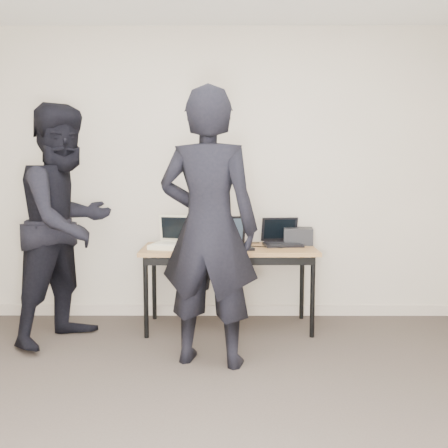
{
  "coord_description": "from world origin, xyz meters",
  "views": [
    {
      "loc": [
        0.11,
        -2.44,
        1.38
      ],
      "look_at": [
        0.1,
        1.6,
        0.95
      ],
      "focal_mm": 40.0,
      "sensor_mm": 36.0,
      "label": 1
    }
  ],
  "objects_px": {
    "laptop_beige": "(173,241)",
    "laptop_right": "(282,239)",
    "equipment_box": "(298,236)",
    "desk": "(229,254)",
    "leather_satchel": "(209,230)",
    "person_typist": "(208,228)",
    "laptop_center": "(229,241)",
    "person_observer": "(67,224)"
  },
  "relations": [
    {
      "from": "laptop_right",
      "to": "person_typist",
      "type": "relative_size",
      "value": 0.18
    },
    {
      "from": "laptop_right",
      "to": "person_observer",
      "type": "xyz_separation_m",
      "value": [
        -1.79,
        -0.44,
        0.18
      ]
    },
    {
      "from": "laptop_right",
      "to": "person_typist",
      "type": "distance_m",
      "value": 1.15
    },
    {
      "from": "person_observer",
      "to": "person_typist",
      "type": "bearing_deg",
      "value": -84.52
    },
    {
      "from": "laptop_beige",
      "to": "laptop_center",
      "type": "xyz_separation_m",
      "value": [
        0.48,
        -0.04,
        0.01
      ]
    },
    {
      "from": "desk",
      "to": "leather_satchel",
      "type": "height_order",
      "value": "leather_satchel"
    },
    {
      "from": "laptop_beige",
      "to": "person_observer",
      "type": "distance_m",
      "value": 0.9
    },
    {
      "from": "laptop_beige",
      "to": "laptop_right",
      "type": "relative_size",
      "value": 1.13
    },
    {
      "from": "leather_satchel",
      "to": "laptop_right",
      "type": "bearing_deg",
      "value": -12.69
    },
    {
      "from": "laptop_center",
      "to": "person_typist",
      "type": "height_order",
      "value": "person_typist"
    },
    {
      "from": "laptop_center",
      "to": "equipment_box",
      "type": "relative_size",
      "value": 1.62
    },
    {
      "from": "desk",
      "to": "equipment_box",
      "type": "height_order",
      "value": "equipment_box"
    },
    {
      "from": "laptop_beige",
      "to": "equipment_box",
      "type": "bearing_deg",
      "value": 23.75
    },
    {
      "from": "laptop_right",
      "to": "leather_satchel",
      "type": "xyz_separation_m",
      "value": [
        -0.65,
        0.09,
        0.07
      ]
    },
    {
      "from": "desk",
      "to": "person_observer",
      "type": "relative_size",
      "value": 0.79
    },
    {
      "from": "laptop_beige",
      "to": "laptop_center",
      "type": "bearing_deg",
      "value": 9.13
    },
    {
      "from": "laptop_beige",
      "to": "laptop_center",
      "type": "height_order",
      "value": "laptop_beige"
    },
    {
      "from": "laptop_beige",
      "to": "person_typist",
      "type": "bearing_deg",
      "value": -53.81
    },
    {
      "from": "desk",
      "to": "laptop_center",
      "type": "distance_m",
      "value": 0.13
    },
    {
      "from": "laptop_beige",
      "to": "laptop_right",
      "type": "xyz_separation_m",
      "value": [
        0.96,
        0.15,
        0.0
      ]
    },
    {
      "from": "laptop_right",
      "to": "equipment_box",
      "type": "distance_m",
      "value": 0.16
    },
    {
      "from": "laptop_beige",
      "to": "desk",
      "type": "bearing_deg",
      "value": 14.75
    },
    {
      "from": "desk",
      "to": "laptop_right",
      "type": "relative_size",
      "value": 4.17
    },
    {
      "from": "laptop_right",
      "to": "leather_satchel",
      "type": "relative_size",
      "value": 0.97
    },
    {
      "from": "laptop_right",
      "to": "equipment_box",
      "type": "bearing_deg",
      "value": 12.27
    },
    {
      "from": "person_observer",
      "to": "laptop_beige",
      "type": "bearing_deg",
      "value": -42.02
    },
    {
      "from": "person_observer",
      "to": "leather_satchel",
      "type": "bearing_deg",
      "value": -36.2
    },
    {
      "from": "laptop_right",
      "to": "laptop_center",
      "type": "bearing_deg",
      "value": -164.63
    },
    {
      "from": "desk",
      "to": "leather_satchel",
      "type": "relative_size",
      "value": 4.03
    },
    {
      "from": "laptop_beige",
      "to": "person_typist",
      "type": "height_order",
      "value": "person_typist"
    },
    {
      "from": "laptop_beige",
      "to": "person_typist",
      "type": "relative_size",
      "value": 0.21
    },
    {
      "from": "laptop_center",
      "to": "equipment_box",
      "type": "height_order",
      "value": "laptop_center"
    },
    {
      "from": "laptop_beige",
      "to": "equipment_box",
      "type": "height_order",
      "value": "laptop_beige"
    },
    {
      "from": "laptop_center",
      "to": "laptop_right",
      "type": "xyz_separation_m",
      "value": [
        0.47,
        0.19,
        -0.01
      ]
    },
    {
      "from": "desk",
      "to": "person_observer",
      "type": "distance_m",
      "value": 1.38
    },
    {
      "from": "laptop_center",
      "to": "laptop_right",
      "type": "bearing_deg",
      "value": 7.98
    },
    {
      "from": "laptop_beige",
      "to": "laptop_right",
      "type": "height_order",
      "value": "laptop_beige"
    },
    {
      "from": "laptop_center",
      "to": "leather_satchel",
      "type": "distance_m",
      "value": 0.34
    },
    {
      "from": "desk",
      "to": "person_observer",
      "type": "xyz_separation_m",
      "value": [
        -1.31,
        -0.3,
        0.29
      ]
    },
    {
      "from": "leather_satchel",
      "to": "person_typist",
      "type": "relative_size",
      "value": 0.19
    },
    {
      "from": "laptop_center",
      "to": "desk",
      "type": "bearing_deg",
      "value": 79.81
    },
    {
      "from": "laptop_beige",
      "to": "equipment_box",
      "type": "relative_size",
      "value": 1.58
    }
  ]
}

